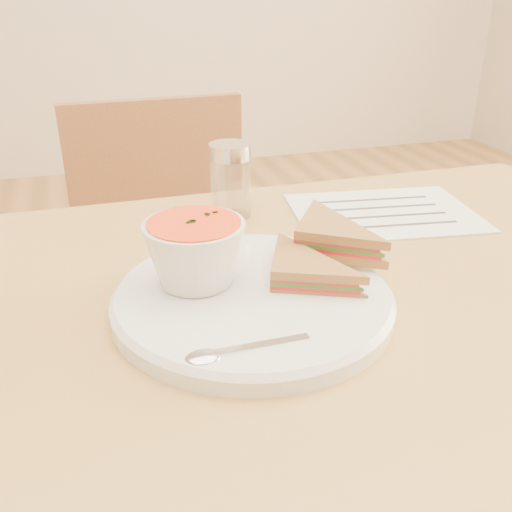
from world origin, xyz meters
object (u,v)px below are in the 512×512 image
object	(u,v)px
dining_table	(324,512)
soup_bowl	(195,256)
condiment_shaker	(231,181)
chair_far	(180,318)
plate	(253,300)

from	to	relation	value
dining_table	soup_bowl	bearing A→B (deg)	174.37
soup_bowl	condiment_shaker	distance (m)	0.25
chair_far	plate	bearing A→B (deg)	89.02
chair_far	soup_bowl	distance (m)	0.62
soup_bowl	dining_table	bearing A→B (deg)	-5.63
dining_table	soup_bowl	distance (m)	0.46
plate	soup_bowl	distance (m)	0.08
dining_table	soup_bowl	xyz separation A→B (m)	(-0.16, 0.02, 0.43)
dining_table	plate	distance (m)	0.40
soup_bowl	condiment_shaker	world-z (taller)	condiment_shaker
soup_bowl	condiment_shaker	size ratio (longest dim) A/B	0.99
dining_table	plate	xyz separation A→B (m)	(-0.11, -0.02, 0.38)
dining_table	condiment_shaker	size ratio (longest dim) A/B	9.23
plate	condiment_shaker	world-z (taller)	condiment_shaker
dining_table	condiment_shaker	distance (m)	0.50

